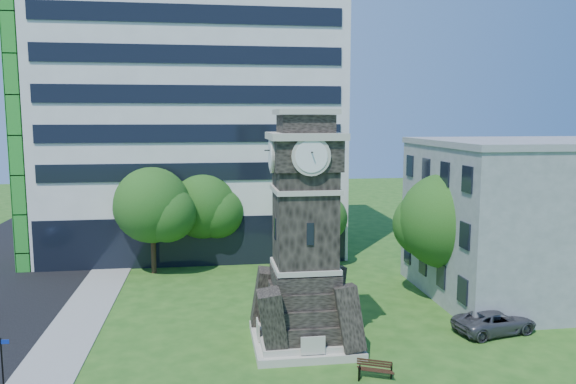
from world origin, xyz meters
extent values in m
plane|color=#245317|center=(0.00, 0.00, 0.00)|extent=(160.00, 160.00, 0.00)
cube|color=gray|center=(-9.50, 5.00, 0.03)|extent=(3.00, 70.00, 0.06)
cube|color=beige|center=(3.00, 2.00, 0.20)|extent=(5.40, 5.40, 0.40)
cube|color=beige|center=(3.00, 2.00, 0.55)|extent=(4.80, 4.80, 0.30)
cube|color=black|center=(3.00, 2.00, 7.20)|extent=(3.00, 3.00, 6.40)
cube|color=beige|center=(3.00, 2.00, 4.20)|extent=(3.25, 3.25, 0.25)
cube|color=beige|center=(3.00, 2.00, 8.20)|extent=(3.25, 3.25, 0.25)
cube|color=black|center=(3.00, 0.48, 6.20)|extent=(0.35, 0.08, 1.10)
cube|color=black|center=(3.00, 2.00, 10.00)|extent=(3.30, 3.30, 1.60)
cube|color=beige|center=(3.00, 2.00, 10.90)|extent=(3.70, 3.70, 0.35)
cylinder|color=white|center=(3.00, 0.23, 10.00)|extent=(1.56, 0.06, 1.56)
cylinder|color=white|center=(1.23, 2.00, 10.00)|extent=(0.06, 1.56, 1.56)
cube|color=black|center=(3.00, 2.00, 11.50)|extent=(2.60, 2.60, 0.90)
cube|color=beige|center=(3.00, 2.00, 12.10)|extent=(3.00, 3.00, 0.25)
cube|color=white|center=(-3.00, 26.00, 14.00)|extent=(25.00, 15.00, 28.00)
cube|color=black|center=(-3.00, 18.80, 2.00)|extent=(24.50, 0.80, 4.00)
cube|color=#9FA2A5|center=(20.00, 8.00, 5.00)|extent=(15.00, 12.00, 10.00)
cube|color=#9FA2A5|center=(20.00, 8.00, 10.20)|extent=(15.20, 12.20, 0.40)
imported|color=#49494E|center=(13.68, 1.99, 0.65)|extent=(5.02, 3.06, 1.30)
cube|color=black|center=(4.77, -2.42, 0.31)|extent=(0.05, 0.40, 0.63)
cube|color=black|center=(6.29, -2.42, 0.31)|extent=(0.05, 0.40, 0.63)
cube|color=black|center=(5.53, -2.42, 0.40)|extent=(1.61, 0.43, 0.04)
cube|color=black|center=(5.53, -2.22, 0.65)|extent=(1.61, 0.04, 0.36)
cylinder|color=black|center=(-10.47, -2.31, 1.41)|extent=(0.07, 0.07, 2.82)
cube|color=navy|center=(-10.47, -2.31, 2.65)|extent=(0.68, 0.05, 0.17)
cylinder|color=#332114|center=(-6.10, 16.96, 1.53)|extent=(0.38, 0.38, 3.06)
sphere|color=#21581A|center=(-6.10, 16.96, 5.27)|extent=(5.73, 5.73, 5.73)
sphere|color=#21581A|center=(-4.96, 16.39, 4.68)|extent=(4.30, 4.30, 4.30)
sphere|color=#21581A|center=(-7.11, 17.68, 4.93)|extent=(4.01, 4.01, 4.01)
cylinder|color=#332114|center=(-2.32, 19.64, 1.40)|extent=(0.38, 0.38, 2.80)
sphere|color=#1D5E1C|center=(-2.32, 19.64, 4.82)|extent=(5.73, 5.73, 5.73)
sphere|color=#1D5E1C|center=(-1.17, 19.07, 4.28)|extent=(4.30, 4.30, 4.30)
sphere|color=#1D5E1C|center=(-3.32, 20.36, 4.51)|extent=(4.01, 4.01, 4.01)
cylinder|color=#332114|center=(6.16, 17.65, 1.27)|extent=(0.40, 0.40, 2.55)
sphere|color=#2B5318|center=(6.16, 17.65, 4.39)|extent=(5.04, 5.04, 5.04)
sphere|color=#2B5318|center=(7.17, 17.15, 3.89)|extent=(3.78, 3.78, 3.78)
sphere|color=#2B5318|center=(5.28, 18.28, 4.11)|extent=(3.53, 3.53, 3.53)
cylinder|color=#332114|center=(13.25, 7.74, 1.52)|extent=(0.41, 0.41, 3.05)
sphere|color=#21671E|center=(13.25, 7.74, 5.25)|extent=(6.18, 6.18, 6.18)
sphere|color=#21671E|center=(14.49, 7.12, 4.66)|extent=(4.64, 4.64, 4.64)
sphere|color=#21671E|center=(12.17, 8.51, 4.91)|extent=(4.33, 4.33, 4.33)
camera|label=1|loc=(-1.86, -25.86, 11.82)|focal=35.00mm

